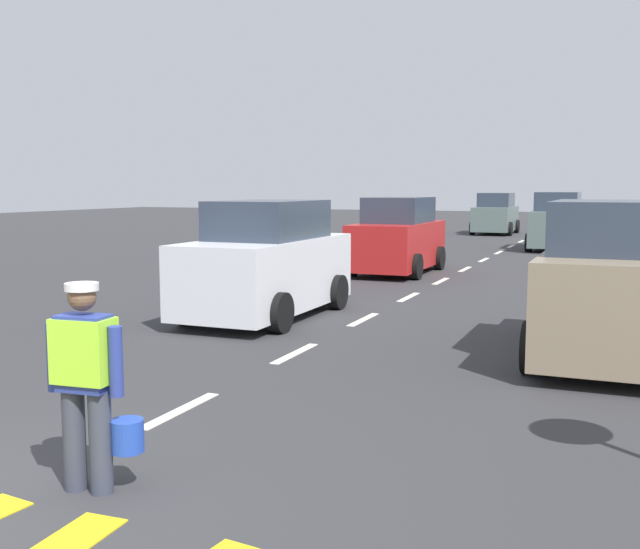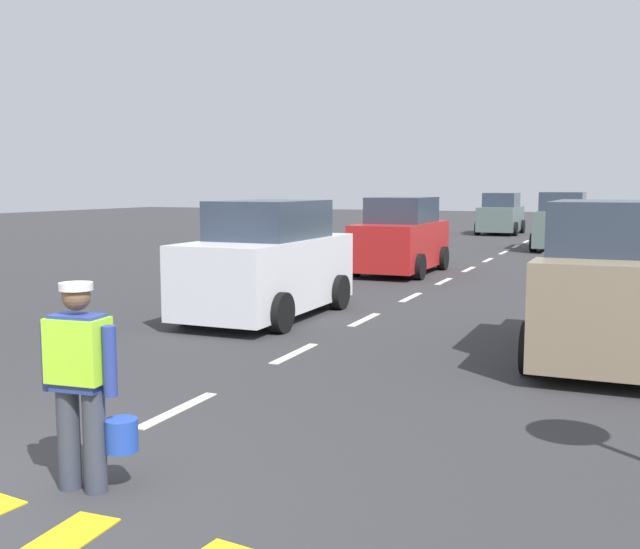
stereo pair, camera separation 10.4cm
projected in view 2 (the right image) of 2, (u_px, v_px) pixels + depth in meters
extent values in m
plane|color=#333335|center=(490.00, 259.00, 24.86)|extent=(96.00, 96.00, 0.00)
cube|color=silver|center=(178.00, 410.00, 8.13)|extent=(0.14, 1.40, 0.01)
cube|color=silver|center=(295.00, 353.00, 10.88)|extent=(0.14, 1.40, 0.01)
cube|color=silver|center=(364.00, 320.00, 13.62)|extent=(0.14, 1.40, 0.01)
cube|color=silver|center=(411.00, 297.00, 16.36)|extent=(0.14, 1.40, 0.01)
cube|color=silver|center=(444.00, 281.00, 19.10)|extent=(0.14, 1.40, 0.01)
cube|color=silver|center=(469.00, 269.00, 21.85)|extent=(0.14, 1.40, 0.01)
cube|color=silver|center=(488.00, 260.00, 24.59)|extent=(0.14, 1.40, 0.01)
cube|color=silver|center=(503.00, 253.00, 27.33)|extent=(0.14, 1.40, 0.01)
cube|color=silver|center=(516.00, 247.00, 30.07)|extent=(0.14, 1.40, 0.01)
cube|color=silver|center=(526.00, 241.00, 32.82)|extent=(0.14, 1.40, 0.01)
cube|color=silver|center=(535.00, 237.00, 35.56)|extent=(0.14, 1.40, 0.01)
cube|color=silver|center=(543.00, 234.00, 38.30)|extent=(0.14, 1.40, 0.01)
cube|color=silver|center=(549.00, 230.00, 41.04)|extent=(0.14, 1.40, 0.01)
cube|color=silver|center=(555.00, 228.00, 43.79)|extent=(0.14, 1.40, 0.01)
cube|color=silver|center=(560.00, 225.00, 46.53)|extent=(0.14, 1.40, 0.01)
cube|color=silver|center=(565.00, 223.00, 49.27)|extent=(0.14, 1.40, 0.01)
cylinder|color=#383D4C|center=(69.00, 439.00, 6.00)|extent=(0.18, 0.18, 0.82)
cylinder|color=#383D4C|center=(95.00, 442.00, 5.92)|extent=(0.18, 0.18, 0.82)
cube|color=navy|center=(78.00, 352.00, 5.88)|extent=(0.42, 0.28, 0.60)
cube|color=#A5EA33|center=(78.00, 350.00, 5.87)|extent=(0.48, 0.32, 0.51)
cylinder|color=navy|center=(48.00, 356.00, 5.97)|extent=(0.11, 0.11, 0.55)
cylinder|color=navy|center=(110.00, 361.00, 5.80)|extent=(0.11, 0.11, 0.55)
sphere|color=brown|center=(76.00, 297.00, 5.82)|extent=(0.22, 0.22, 0.22)
cylinder|color=silver|center=(76.00, 286.00, 5.82)|extent=(0.26, 0.26, 0.06)
cylinder|color=#2347B7|center=(122.00, 435.00, 5.96)|extent=(0.26, 0.26, 0.26)
cube|color=slate|center=(562.00, 228.00, 28.38)|extent=(1.72, 4.04, 1.31)
cube|color=#2D3847|center=(563.00, 201.00, 28.17)|extent=(1.52, 2.22, 0.70)
cylinder|color=black|center=(542.00, 238.00, 29.93)|extent=(0.22, 0.68, 0.68)
cylinder|color=black|center=(589.00, 240.00, 29.24)|extent=(0.22, 0.68, 0.68)
cylinder|color=black|center=(533.00, 243.00, 27.64)|extent=(0.22, 0.68, 0.68)
cylinder|color=black|center=(584.00, 244.00, 26.95)|extent=(0.22, 0.68, 0.68)
cube|color=slate|center=(501.00, 219.00, 37.89)|extent=(1.77, 3.88, 1.19)
cube|color=#2D3847|center=(502.00, 200.00, 37.87)|extent=(1.56, 2.13, 0.70)
cylinder|color=black|center=(515.00, 229.00, 36.49)|extent=(0.22, 0.68, 0.68)
cylinder|color=black|center=(478.00, 228.00, 37.20)|extent=(0.22, 0.68, 0.68)
cylinder|color=black|center=(522.00, 227.00, 38.69)|extent=(0.22, 0.68, 0.68)
cylinder|color=black|center=(487.00, 226.00, 39.40)|extent=(0.22, 0.68, 0.68)
cube|color=red|center=(401.00, 245.00, 20.87)|extent=(1.72, 4.09, 1.22)
cube|color=#2D3847|center=(402.00, 210.00, 20.85)|extent=(1.52, 2.25, 0.70)
cylinder|color=black|center=(419.00, 267.00, 19.42)|extent=(0.22, 0.68, 0.68)
cylinder|color=black|center=(355.00, 264.00, 20.10)|extent=(0.22, 0.68, 0.68)
cylinder|color=black|center=(443.00, 258.00, 21.74)|extent=(0.22, 0.68, 0.68)
cylinder|color=black|center=(385.00, 256.00, 22.42)|extent=(0.22, 0.68, 0.68)
cube|color=gray|center=(609.00, 300.00, 10.41)|extent=(1.71, 4.03, 1.33)
cube|color=#2D3847|center=(612.00, 227.00, 10.20)|extent=(1.50, 2.22, 0.70)
cylinder|color=black|center=(552.00, 317.00, 11.95)|extent=(0.22, 0.68, 0.68)
cylinder|color=black|center=(531.00, 348.00, 9.67)|extent=(0.22, 0.68, 0.68)
cube|color=silver|center=(268.00, 273.00, 13.88)|extent=(1.76, 4.23, 1.27)
cube|color=#2D3847|center=(270.00, 220.00, 13.86)|extent=(1.55, 2.33, 0.70)
cylinder|color=black|center=(281.00, 313.00, 12.38)|extent=(0.22, 0.68, 0.68)
cylinder|color=black|center=(187.00, 306.00, 13.08)|extent=(0.22, 0.68, 0.68)
cylinder|color=black|center=(339.00, 292.00, 14.78)|extent=(0.22, 0.68, 0.68)
cylinder|color=black|center=(258.00, 287.00, 15.48)|extent=(0.22, 0.68, 0.68)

